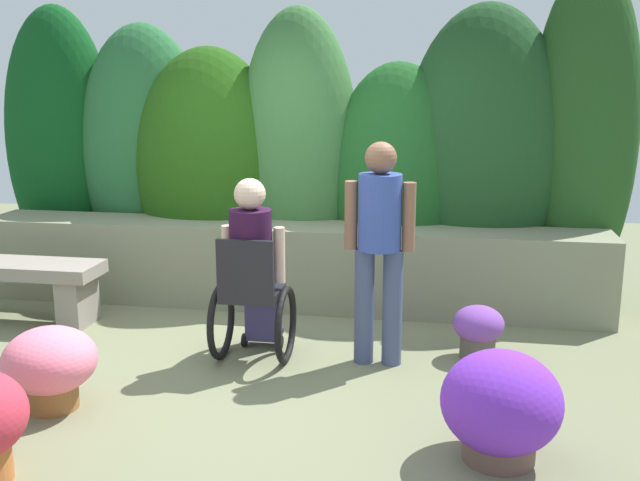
{
  "coord_description": "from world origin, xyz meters",
  "views": [
    {
      "loc": [
        1.39,
        -4.76,
        2.01
      ],
      "look_at": [
        0.5,
        0.37,
        0.85
      ],
      "focal_mm": 41.32,
      "sensor_mm": 36.0,
      "label": 1
    }
  ],
  "objects_px": {
    "person_in_wheelchair": "(254,276)",
    "flower_pot_red_accent": "(478,329)",
    "flower_pot_terracotta_by_wall": "(50,365)",
    "flower_pot_small_foreground": "(501,407)",
    "stone_bench": "(12,281)",
    "person_standing_companion": "(379,239)"
  },
  "relations": [
    {
      "from": "person_standing_companion",
      "to": "flower_pot_terracotta_by_wall",
      "type": "relative_size",
      "value": 2.77
    },
    {
      "from": "person_standing_companion",
      "to": "flower_pot_small_foreground",
      "type": "xyz_separation_m",
      "value": [
        0.77,
        -1.26,
        -0.61
      ]
    },
    {
      "from": "person_in_wheelchair",
      "to": "flower_pot_small_foreground",
      "type": "height_order",
      "value": "person_in_wheelchair"
    },
    {
      "from": "person_in_wheelchair",
      "to": "flower_pot_red_accent",
      "type": "distance_m",
      "value": 1.67
    },
    {
      "from": "flower_pot_terracotta_by_wall",
      "to": "flower_pot_small_foreground",
      "type": "distance_m",
      "value": 2.69
    },
    {
      "from": "stone_bench",
      "to": "flower_pot_small_foreground",
      "type": "relative_size",
      "value": 2.36
    },
    {
      "from": "flower_pot_red_accent",
      "to": "person_in_wheelchair",
      "type": "bearing_deg",
      "value": -170.21
    },
    {
      "from": "stone_bench",
      "to": "person_standing_companion",
      "type": "height_order",
      "value": "person_standing_companion"
    },
    {
      "from": "person_in_wheelchair",
      "to": "flower_pot_red_accent",
      "type": "bearing_deg",
      "value": 20.41
    },
    {
      "from": "person_standing_companion",
      "to": "flower_pot_red_accent",
      "type": "xyz_separation_m",
      "value": [
        0.71,
        0.21,
        -0.69
      ]
    },
    {
      "from": "person_in_wheelchair",
      "to": "person_standing_companion",
      "type": "xyz_separation_m",
      "value": [
        0.89,
        0.06,
        0.29
      ]
    },
    {
      "from": "flower_pot_small_foreground",
      "to": "person_standing_companion",
      "type": "bearing_deg",
      "value": 121.57
    },
    {
      "from": "stone_bench",
      "to": "flower_pot_terracotta_by_wall",
      "type": "distance_m",
      "value": 1.9
    },
    {
      "from": "stone_bench",
      "to": "person_standing_companion",
      "type": "distance_m",
      "value": 3.17
    },
    {
      "from": "person_in_wheelchair",
      "to": "flower_pot_terracotta_by_wall",
      "type": "xyz_separation_m",
      "value": [
        -1.02,
        -1.03,
        -0.34
      ]
    },
    {
      "from": "stone_bench",
      "to": "flower_pot_small_foreground",
      "type": "bearing_deg",
      "value": -19.52
    },
    {
      "from": "flower_pot_terracotta_by_wall",
      "to": "flower_pot_red_accent",
      "type": "relative_size",
      "value": 1.45
    },
    {
      "from": "flower_pot_small_foreground",
      "to": "person_in_wheelchair",
      "type": "bearing_deg",
      "value": 144.27
    },
    {
      "from": "person_in_wheelchair",
      "to": "flower_pot_terracotta_by_wall",
      "type": "relative_size",
      "value": 2.33
    },
    {
      "from": "flower_pot_red_accent",
      "to": "flower_pot_small_foreground",
      "type": "relative_size",
      "value": 0.61
    },
    {
      "from": "stone_bench",
      "to": "person_in_wheelchair",
      "type": "distance_m",
      "value": 2.27
    },
    {
      "from": "person_in_wheelchair",
      "to": "flower_pot_terracotta_by_wall",
      "type": "distance_m",
      "value": 1.49
    }
  ]
}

